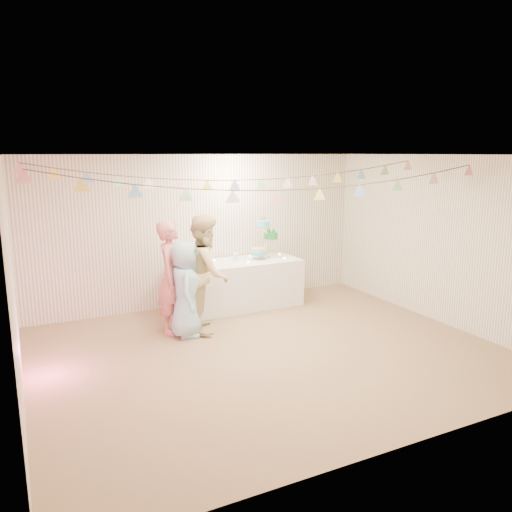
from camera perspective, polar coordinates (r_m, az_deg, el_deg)
name	(u,v)px	position (r m, az deg, el deg)	size (l,w,h in m)	color
floor	(269,352)	(6.83, 1.47, -10.88)	(6.00, 6.00, 0.00)	brown
ceiling	(270,155)	(6.31, 1.60, 11.49)	(6.00, 6.00, 0.00)	white
back_wall	(203,231)	(8.70, -6.13, 2.89)	(6.00, 6.00, 0.00)	white
front_wall	(405,311)	(4.46, 16.70, -6.09)	(6.00, 6.00, 0.00)	white
left_wall	(12,284)	(5.74, -26.09, -2.85)	(5.00, 5.00, 0.00)	white
right_wall	(440,240)	(8.25, 20.33, 1.74)	(5.00, 5.00, 0.00)	white
table	(238,284)	(8.62, -2.12, -3.22)	(2.16, 0.86, 0.81)	white
cake_stand	(265,242)	(8.75, 1.01, 1.63)	(0.61, 0.36, 0.69)	silver
cake_bottom	(259,258)	(8.68, 0.30, -0.18)	(0.31, 0.31, 0.15)	#2BB3CC
cake_middle	(271,240)	(8.90, 1.77, 1.89)	(0.27, 0.27, 0.22)	#1B7C32
cake_top_tier	(263,226)	(8.65, 0.75, 3.41)	(0.25, 0.25, 0.19)	#47B9E1
platter	(203,268)	(8.26, -6.06, -1.41)	(0.31, 0.31, 0.02)	white
posy	(236,260)	(8.57, -2.29, -0.44)	(0.13, 0.13, 0.14)	white
person_adult_a	(172,277)	(7.43, -9.60, -2.37)	(0.61, 0.40, 1.68)	#C16566
person_adult_b	(206,273)	(7.46, -5.76, -1.92)	(0.85, 0.66, 1.75)	#D0B780
person_child	(186,289)	(7.26, -8.04, -3.78)	(0.68, 0.45, 1.40)	#93BAD0
bunting_back	(234,172)	(7.30, -2.48, 9.55)	(5.60, 1.10, 0.40)	pink
bunting_front	(277,178)	(6.14, 2.46, 8.86)	(5.60, 0.90, 0.36)	#72A5E5
tealight_0	(196,267)	(8.10, -6.89, -1.22)	(0.04, 0.04, 0.03)	#FFD88C
tealight_1	(214,260)	(8.55, -4.77, -0.48)	(0.04, 0.04, 0.03)	#FFD88C
tealight_2	(248,262)	(8.37, -0.90, -0.72)	(0.04, 0.04, 0.03)	#FFD88C
tealight_3	(250,256)	(8.86, -0.65, -0.02)	(0.04, 0.04, 0.03)	#FFD88C
tealight_4	(284,258)	(8.72, 3.27, -0.22)	(0.04, 0.04, 0.03)	#FFD88C
tealight_5	(279,254)	(9.04, 2.69, 0.21)	(0.04, 0.04, 0.03)	#FFD88C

